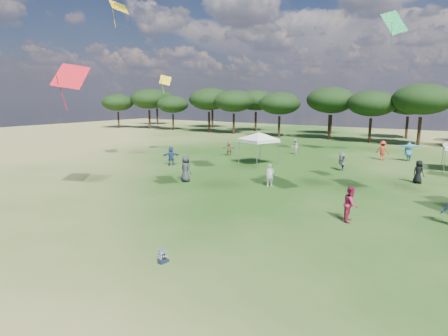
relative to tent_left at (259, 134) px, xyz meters
The scene contains 5 objects.
ground 23.45m from the tent_left, 71.90° to the right, with size 140.00×140.00×0.00m, color #274E17.
tree_line 27.17m from the tent_left, 69.14° to the left, with size 108.78×17.63×7.77m.
tent_left is the anchor object (origin of this frame).
toddler 21.22m from the tent_left, 71.60° to the right, with size 0.37×0.40×0.53m.
festival_crowd 7.31m from the tent_left, ahead, with size 28.00×21.93×1.86m.
Camera 1 is at (8.21, -7.26, 5.91)m, focal length 30.00 mm.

